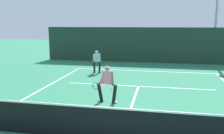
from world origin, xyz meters
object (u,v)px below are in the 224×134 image
at_px(tennis_ball, 111,89).
at_px(light_pole, 216,14).
at_px(player_near, 107,82).
at_px(player_far, 97,61).

bearing_deg(tennis_ball, light_pole, 55.57).
distance_m(player_near, light_pole, 14.25).
bearing_deg(player_far, light_pole, -159.13).
bearing_deg(player_near, player_far, -64.89).
distance_m(player_far, tennis_ball, 4.39).
xyz_separation_m(player_near, player_far, (-2.03, 6.00, -0.05)).
height_order(tennis_ball, light_pole, light_pole).
height_order(player_far, light_pole, light_pole).
xyz_separation_m(player_near, light_pole, (6.68, 12.17, 3.20)).
height_order(player_far, tennis_ball, player_far).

